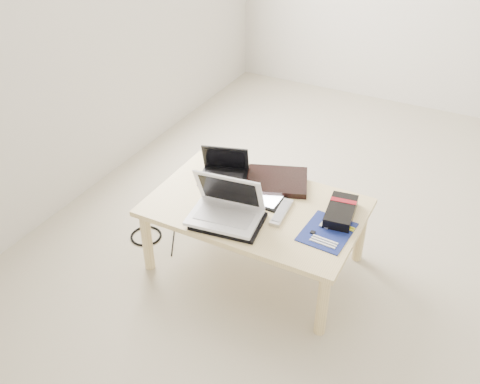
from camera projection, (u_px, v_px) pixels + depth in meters
The scene contains 13 objects.
ground at pixel (395, 248), 3.12m from camera, with size 4.00×4.00×0.00m, color #B3A891.
coffee_table at pixel (255, 212), 2.81m from camera, with size 1.10×0.70×0.40m.
book at pixel (277, 181), 2.94m from camera, with size 0.41×0.38×0.03m.
netbook at pixel (224, 171), 2.98m from camera, with size 0.31×0.26×0.18m.
tablet at pixel (263, 198), 2.83m from camera, with size 0.23×0.17×0.01m.
remote at pixel (282, 212), 2.72m from camera, with size 0.07×0.23×0.02m.
neoprene_sleeve at pixel (228, 221), 2.65m from camera, with size 0.34×0.24×0.02m, color black.
white_laptop at pixel (226, 208), 2.65m from camera, with size 0.38×0.29×0.23m.
motherboard at pixel (327, 232), 2.60m from camera, with size 0.24×0.29×0.01m.
gpu_box at pixel (341, 212), 2.69m from camera, with size 0.17×0.28×0.06m.
cable_coil at pixel (247, 198), 2.83m from camera, with size 0.10×0.10×0.01m, color black.
floor_cable_coil at pixel (146, 236), 3.20m from camera, with size 0.19×0.19×0.01m, color black.
floor_cable_trail at pixel (174, 235), 3.21m from camera, with size 0.01×0.01×0.38m, color black.
Camera 1 is at (0.30, -2.53, 2.03)m, focal length 40.00 mm.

